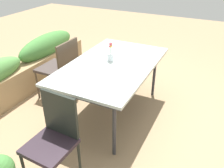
{
  "coord_description": "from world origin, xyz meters",
  "views": [
    {
      "loc": [
        -2.55,
        -1.14,
        2.03
      ],
      "look_at": [
        -0.05,
        0.09,
        0.46
      ],
      "focal_mm": 38.14,
      "sensor_mm": 36.0,
      "label": 1
    }
  ],
  "objects_px": {
    "chair_end_left": "(54,136)",
    "flower_vase": "(110,55)",
    "chair_far_side": "(61,65)",
    "dining_table": "(112,67)",
    "planter_box": "(22,70)"
  },
  "relations": [
    {
      "from": "chair_end_left",
      "to": "chair_far_side",
      "type": "bearing_deg",
      "value": -52.88
    },
    {
      "from": "flower_vase",
      "to": "dining_table",
      "type": "bearing_deg",
      "value": -138.81
    },
    {
      "from": "dining_table",
      "to": "chair_far_side",
      "type": "relative_size",
      "value": 1.84
    },
    {
      "from": "chair_far_side",
      "to": "chair_end_left",
      "type": "distance_m",
      "value": 1.57
    },
    {
      "from": "chair_far_side",
      "to": "planter_box",
      "type": "distance_m",
      "value": 0.7
    },
    {
      "from": "chair_end_left",
      "to": "flower_vase",
      "type": "height_order",
      "value": "flower_vase"
    },
    {
      "from": "chair_far_side",
      "to": "flower_vase",
      "type": "distance_m",
      "value": 0.89
    },
    {
      "from": "chair_far_side",
      "to": "flower_vase",
      "type": "relative_size",
      "value": 3.58
    },
    {
      "from": "dining_table",
      "to": "chair_end_left",
      "type": "relative_size",
      "value": 1.82
    },
    {
      "from": "dining_table",
      "to": "flower_vase",
      "type": "height_order",
      "value": "flower_vase"
    },
    {
      "from": "chair_end_left",
      "to": "dining_table",
      "type": "bearing_deg",
      "value": -87.1
    },
    {
      "from": "dining_table",
      "to": "chair_far_side",
      "type": "height_order",
      "value": "chair_far_side"
    },
    {
      "from": "chair_end_left",
      "to": "planter_box",
      "type": "height_order",
      "value": "chair_end_left"
    },
    {
      "from": "chair_end_left",
      "to": "flower_vase",
      "type": "distance_m",
      "value": 1.33
    },
    {
      "from": "planter_box",
      "to": "flower_vase",
      "type": "bearing_deg",
      "value": -84.82
    }
  ]
}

